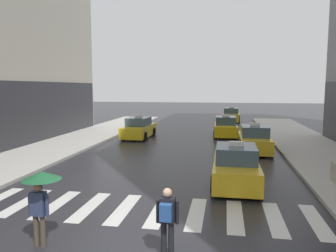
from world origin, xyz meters
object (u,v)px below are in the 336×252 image
at_px(taxi_lead, 236,167).
at_px(taxi_third, 139,129).
at_px(taxi_fourth, 226,127).
at_px(taxi_fifth, 231,116).
at_px(pedestrian_with_backpack, 167,217).
at_px(taxi_second, 254,140).
at_px(pedestrian_with_umbrella, 40,188).

bearing_deg(taxi_lead, taxi_third, 121.81).
bearing_deg(taxi_third, taxi_fourth, 17.31).
xyz_separation_m(taxi_fourth, taxi_fifth, (0.65, 11.54, 0.00)).
relative_size(taxi_third, pedestrian_with_backpack, 2.78).
height_order(taxi_second, pedestrian_with_umbrella, pedestrian_with_umbrella).
relative_size(taxi_second, taxi_third, 0.99).
xyz_separation_m(taxi_second, taxi_third, (-8.59, 4.30, 0.00)).
xyz_separation_m(taxi_lead, taxi_fourth, (-0.42, 13.78, 0.00)).
relative_size(taxi_fifth, pedestrian_with_umbrella, 2.38).
distance_m(taxi_fourth, pedestrian_with_backpack, 20.12).
distance_m(pedestrian_with_umbrella, pedestrian_with_backpack, 3.22).
height_order(taxi_third, pedestrian_with_umbrella, pedestrian_with_umbrella).
bearing_deg(pedestrian_with_umbrella, taxi_lead, 52.21).
xyz_separation_m(taxi_lead, pedestrian_with_umbrella, (-4.94, -6.38, 0.79)).
height_order(taxi_fourth, pedestrian_with_backpack, taxi_fourth).
height_order(taxi_lead, taxi_second, same).
relative_size(taxi_lead, taxi_third, 0.99).
height_order(taxi_second, taxi_fourth, same).
xyz_separation_m(taxi_second, taxi_fifth, (-1.12, 17.97, 0.00)).
relative_size(taxi_second, pedestrian_with_backpack, 2.76).
height_order(pedestrian_with_umbrella, pedestrian_with_backpack, pedestrian_with_umbrella).
bearing_deg(pedestrian_with_backpack, taxi_fourth, 86.13).
height_order(taxi_fifth, pedestrian_with_backpack, taxi_fifth).
xyz_separation_m(taxi_second, pedestrian_with_umbrella, (-6.30, -13.73, 0.79)).
distance_m(taxi_lead, taxi_fourth, 13.79).
height_order(taxi_lead, taxi_third, same).
bearing_deg(taxi_second, taxi_third, 153.37).
height_order(taxi_lead, pedestrian_with_backpack, taxi_lead).
bearing_deg(taxi_fifth, taxi_fourth, -93.24).
bearing_deg(taxi_fourth, taxi_fifth, 86.76).
xyz_separation_m(taxi_lead, taxi_second, (1.35, 7.35, 0.00)).
distance_m(taxi_lead, pedestrian_with_backpack, 6.54).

